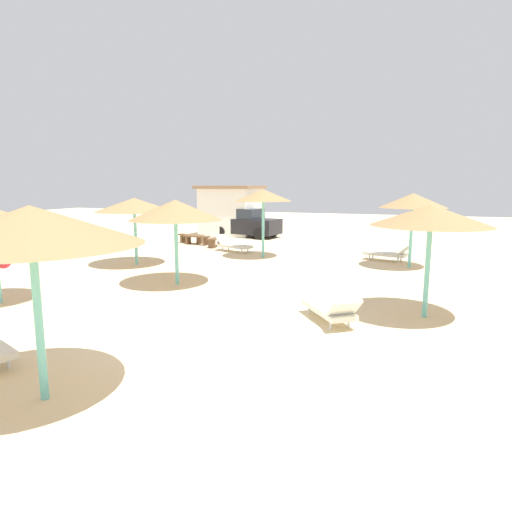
% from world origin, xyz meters
% --- Properties ---
extents(ground_plane, '(80.00, 80.00, 0.00)m').
position_xyz_m(ground_plane, '(0.00, 0.00, 0.00)').
color(ground_plane, beige).
extents(parasol_1, '(2.74, 2.74, 2.68)m').
position_xyz_m(parasol_1, '(4.39, 2.77, 2.43)').
color(parasol_1, '#6BC6BC').
rests_on(parasol_1, ground).
extents(parasol_2, '(3.08, 3.08, 2.86)m').
position_xyz_m(parasol_2, '(-0.96, -3.48, 2.57)').
color(parasol_2, '#6BC6BC').
rests_on(parasol_2, ground).
extents(parasol_3, '(2.50, 2.50, 2.83)m').
position_xyz_m(parasol_3, '(3.96, 9.36, 2.54)').
color(parasol_3, '#6BC6BC').
rests_on(parasol_3, ground).
extents(parasol_4, '(2.47, 2.47, 2.95)m').
position_xyz_m(parasol_4, '(-2.11, 9.66, 2.68)').
color(parasol_4, '#6BC6BC').
rests_on(parasol_4, ground).
extents(parasol_6, '(3.03, 3.03, 2.64)m').
position_xyz_m(parasol_6, '(-6.24, 6.23, 2.36)').
color(parasol_6, '#6BC6BC').
rests_on(parasol_6, ground).
extents(parasol_8, '(2.89, 2.89, 2.68)m').
position_xyz_m(parasol_8, '(-2.97, 3.79, 2.36)').
color(parasol_8, '#6BC6BC').
rests_on(parasol_8, ground).
extents(lounger_1, '(1.62, 1.89, 0.75)m').
position_xyz_m(lounger_1, '(2.35, 1.56, 0.32)').
color(lounger_1, silver).
rests_on(lounger_1, ground).
extents(lounger_3, '(1.99, 1.09, 0.72)m').
position_xyz_m(lounger_3, '(3.11, 10.55, 0.32)').
color(lounger_3, silver).
rests_on(lounger_3, ground).
extents(lounger_4, '(1.97, 1.17, 0.77)m').
position_xyz_m(lounger_4, '(-3.98, 10.66, 0.32)').
color(lounger_4, silver).
rests_on(lounger_4, ground).
extents(bench_0, '(1.54, 0.62, 0.49)m').
position_xyz_m(bench_0, '(-7.31, 12.66, 0.35)').
color(bench_0, brown).
rests_on(bench_0, ground).
extents(bench_1, '(1.54, 0.60, 0.49)m').
position_xyz_m(bench_1, '(-6.73, 12.22, 0.35)').
color(bench_1, brown).
rests_on(bench_1, ground).
extents(bench_2, '(0.41, 1.50, 0.49)m').
position_xyz_m(bench_2, '(-5.42, 11.91, 0.35)').
color(bench_2, brown).
rests_on(bench_2, ground).
extents(parked_car, '(4.25, 2.58, 1.72)m').
position_xyz_m(parked_car, '(-5.57, 16.52, 0.82)').
color(parked_car, black).
rests_on(parked_car, ground).
extents(beach_cabana, '(3.60, 3.56, 3.09)m').
position_xyz_m(beach_cabana, '(-6.95, 17.38, 1.57)').
color(beach_cabana, white).
rests_on(beach_cabana, ground).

